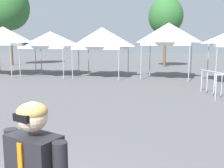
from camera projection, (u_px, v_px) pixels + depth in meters
canopy_tent_behind_center at (3, 36)px, 18.42m from camera, size 3.55×3.55×3.53m
canopy_tent_left_of_center at (50, 40)px, 18.10m from camera, size 3.51×3.51×3.16m
canopy_tent_center at (102, 38)px, 17.39m from camera, size 3.31×3.31×3.40m
canopy_tent_far_right at (168, 34)px, 16.51m from camera, size 3.29×3.29×3.64m
tree_behind_tents_right at (9, 8)px, 27.18m from camera, size 4.35×4.35×8.60m
tree_behind_tents_center at (166, 16)px, 25.10m from camera, size 3.42×3.42×6.92m
crowd_barrier_near_person at (214, 79)px, 10.89m from camera, size 0.98×1.90×1.08m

